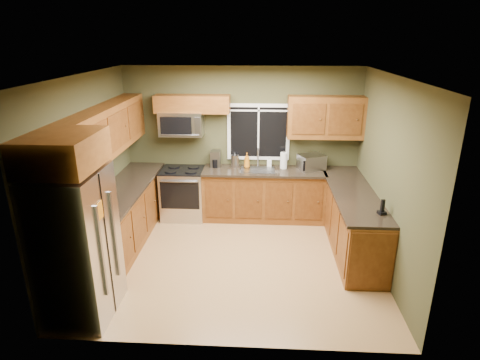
# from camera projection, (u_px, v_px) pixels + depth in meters

# --- Properties ---
(floor) EXTENTS (4.20, 4.20, 0.00)m
(floor) POSITION_uv_depth(u_px,v_px,m) (235.00, 259.00, 6.05)
(floor) COLOR #9E7445
(floor) RESTS_ON ground
(ceiling) EXTENTS (4.20, 4.20, 0.00)m
(ceiling) POSITION_uv_depth(u_px,v_px,m) (235.00, 76.00, 5.13)
(ceiling) COLOR white
(ceiling) RESTS_ON back_wall
(back_wall) EXTENTS (4.20, 0.00, 4.20)m
(back_wall) POSITION_uv_depth(u_px,v_px,m) (242.00, 143.00, 7.28)
(back_wall) COLOR #3C3C22
(back_wall) RESTS_ON ground
(front_wall) EXTENTS (4.20, 0.00, 4.20)m
(front_wall) POSITION_uv_depth(u_px,v_px,m) (222.00, 235.00, 3.90)
(front_wall) COLOR #3C3C22
(front_wall) RESTS_ON ground
(left_wall) EXTENTS (0.00, 3.60, 3.60)m
(left_wall) POSITION_uv_depth(u_px,v_px,m) (88.00, 172.00, 5.70)
(left_wall) COLOR #3C3C22
(left_wall) RESTS_ON ground
(right_wall) EXTENTS (0.00, 3.60, 3.60)m
(right_wall) POSITION_uv_depth(u_px,v_px,m) (388.00, 178.00, 5.48)
(right_wall) COLOR #3C3C22
(right_wall) RESTS_ON ground
(window) EXTENTS (1.12, 0.03, 1.02)m
(window) POSITION_uv_depth(u_px,v_px,m) (258.00, 132.00, 7.18)
(window) COLOR white
(window) RESTS_ON back_wall
(base_cabinets_left) EXTENTS (0.60, 2.65, 0.90)m
(base_cabinets_left) POSITION_uv_depth(u_px,v_px,m) (126.00, 216.00, 6.44)
(base_cabinets_left) COLOR brown
(base_cabinets_left) RESTS_ON ground
(countertop_left) EXTENTS (0.65, 2.65, 0.04)m
(countertop_left) POSITION_uv_depth(u_px,v_px,m) (124.00, 189.00, 6.28)
(countertop_left) COLOR black
(countertop_left) RESTS_ON base_cabinets_left
(base_cabinets_back) EXTENTS (2.17, 0.60, 0.90)m
(base_cabinets_back) POSITION_uv_depth(u_px,v_px,m) (264.00, 195.00, 7.28)
(base_cabinets_back) COLOR brown
(base_cabinets_back) RESTS_ON ground
(countertop_back) EXTENTS (2.17, 0.65, 0.04)m
(countertop_back) POSITION_uv_depth(u_px,v_px,m) (264.00, 171.00, 7.10)
(countertop_back) COLOR black
(countertop_back) RESTS_ON base_cabinets_back
(base_cabinets_peninsula) EXTENTS (0.60, 2.52, 0.90)m
(base_cabinets_peninsula) POSITION_uv_depth(u_px,v_px,m) (351.00, 220.00, 6.31)
(base_cabinets_peninsula) COLOR brown
(base_cabinets_peninsula) RESTS_ON ground
(countertop_peninsula) EXTENTS (0.65, 2.50, 0.04)m
(countertop_peninsula) POSITION_uv_depth(u_px,v_px,m) (353.00, 192.00, 6.16)
(countertop_peninsula) COLOR black
(countertop_peninsula) RESTS_ON base_cabinets_peninsula
(upper_cabinets_left) EXTENTS (0.33, 2.65, 0.72)m
(upper_cabinets_left) POSITION_uv_depth(u_px,v_px,m) (108.00, 130.00, 5.96)
(upper_cabinets_left) COLOR brown
(upper_cabinets_left) RESTS_ON left_wall
(upper_cabinets_back_left) EXTENTS (1.30, 0.33, 0.30)m
(upper_cabinets_back_left) POSITION_uv_depth(u_px,v_px,m) (192.00, 104.00, 6.92)
(upper_cabinets_back_left) COLOR brown
(upper_cabinets_back_left) RESTS_ON back_wall
(upper_cabinets_back_right) EXTENTS (1.30, 0.33, 0.72)m
(upper_cabinets_back_right) POSITION_uv_depth(u_px,v_px,m) (326.00, 117.00, 6.87)
(upper_cabinets_back_right) COLOR brown
(upper_cabinets_back_right) RESTS_ON back_wall
(upper_cabinet_over_fridge) EXTENTS (0.72, 0.90, 0.38)m
(upper_cabinet_over_fridge) POSITION_uv_depth(u_px,v_px,m) (62.00, 151.00, 4.23)
(upper_cabinet_over_fridge) COLOR brown
(upper_cabinet_over_fridge) RESTS_ON left_wall
(refrigerator) EXTENTS (0.74, 0.90, 1.80)m
(refrigerator) POSITION_uv_depth(u_px,v_px,m) (77.00, 246.00, 4.61)
(refrigerator) COLOR #B7B7BC
(refrigerator) RESTS_ON ground
(range) EXTENTS (0.76, 0.69, 0.94)m
(range) POSITION_uv_depth(u_px,v_px,m) (183.00, 193.00, 7.32)
(range) COLOR #B7B7BC
(range) RESTS_ON ground
(microwave) EXTENTS (0.76, 0.41, 0.42)m
(microwave) POSITION_uv_depth(u_px,v_px,m) (181.00, 123.00, 7.02)
(microwave) COLOR #B7B7BC
(microwave) RESTS_ON back_wall
(sink) EXTENTS (0.60, 0.42, 0.36)m
(sink) POSITION_uv_depth(u_px,v_px,m) (258.00, 169.00, 7.11)
(sink) COLOR slate
(sink) RESTS_ON countertop_back
(toaster_oven) EXTENTS (0.52, 0.48, 0.27)m
(toaster_oven) POSITION_uv_depth(u_px,v_px,m) (312.00, 162.00, 7.07)
(toaster_oven) COLOR #B7B7BC
(toaster_oven) RESTS_ON countertop_back
(coffee_maker) EXTENTS (0.18, 0.24, 0.29)m
(coffee_maker) POSITION_uv_depth(u_px,v_px,m) (215.00, 159.00, 7.25)
(coffee_maker) COLOR slate
(coffee_maker) RESTS_ON countertop_back
(kettle) EXTENTS (0.16, 0.16, 0.27)m
(kettle) POSITION_uv_depth(u_px,v_px,m) (235.00, 160.00, 7.24)
(kettle) COLOR #B7B7BC
(kettle) RESTS_ON countertop_back
(paper_towel_roll) EXTENTS (0.16, 0.16, 0.32)m
(paper_towel_roll) POSITION_uv_depth(u_px,v_px,m) (284.00, 160.00, 7.14)
(paper_towel_roll) COLOR white
(paper_towel_roll) RESTS_ON countertop_back
(soap_bottle_a) EXTENTS (0.10, 0.11, 0.27)m
(soap_bottle_a) POSITION_uv_depth(u_px,v_px,m) (247.00, 160.00, 7.19)
(soap_bottle_a) COLOR #BF6A12
(soap_bottle_a) RESTS_ON countertop_back
(soap_bottle_b) EXTENTS (0.08, 0.08, 0.18)m
(soap_bottle_b) POSITION_uv_depth(u_px,v_px,m) (269.00, 162.00, 7.27)
(soap_bottle_b) COLOR white
(soap_bottle_b) RESTS_ON countertop_back
(cordless_phone) EXTENTS (0.12, 0.12, 0.21)m
(cordless_phone) POSITION_uv_depth(u_px,v_px,m) (382.00, 210.00, 5.32)
(cordless_phone) COLOR black
(cordless_phone) RESTS_ON countertop_peninsula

